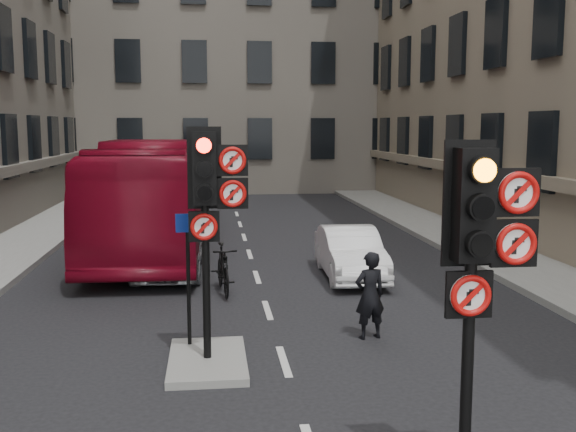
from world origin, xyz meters
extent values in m
cube|color=gray|center=(7.20, 12.00, 0.08)|extent=(3.00, 50.00, 0.16)
cube|color=gray|center=(-1.20, 5.00, 0.06)|extent=(1.20, 2.00, 0.12)
cube|color=slate|center=(0.00, 38.00, 10.00)|extent=(30.00, 14.00, 20.00)
cylinder|color=black|center=(1.40, 1.00, 1.20)|extent=(0.12, 0.12, 2.40)
cube|color=black|center=(1.40, 1.00, 2.95)|extent=(0.36, 0.28, 1.10)
cube|color=black|center=(1.40, 1.13, 2.95)|extent=(0.52, 0.03, 1.25)
cylinder|color=orange|center=(1.40, 0.76, 3.30)|extent=(0.22, 0.01, 0.22)
cylinder|color=black|center=(1.40, 0.76, 2.95)|extent=(0.22, 0.01, 0.22)
cylinder|color=black|center=(1.40, 0.76, 2.60)|extent=(0.22, 0.01, 0.22)
cube|color=black|center=(1.82, 0.98, 3.07)|extent=(0.47, 0.05, 0.47)
cylinder|color=white|center=(1.82, 0.94, 3.07)|extent=(0.41, 0.02, 0.41)
torus|color=#BF0C0A|center=(1.82, 0.93, 3.07)|extent=(0.41, 0.06, 0.41)
cube|color=#BF0C0A|center=(1.82, 0.92, 3.07)|extent=(0.25, 0.01, 0.25)
cube|color=black|center=(1.82, 0.98, 2.57)|extent=(0.47, 0.05, 0.47)
cylinder|color=white|center=(1.82, 0.94, 2.57)|extent=(0.41, 0.02, 0.41)
torus|color=#BF0C0A|center=(1.82, 0.93, 2.57)|extent=(0.41, 0.06, 0.41)
cube|color=#BF0C0A|center=(1.82, 0.92, 2.57)|extent=(0.25, 0.01, 0.25)
cube|color=black|center=(1.38, 0.98, 2.07)|extent=(0.47, 0.05, 0.47)
cylinder|color=white|center=(1.38, 0.94, 2.07)|extent=(0.41, 0.02, 0.41)
torus|color=#BF0C0A|center=(1.38, 0.93, 2.07)|extent=(0.41, 0.06, 0.41)
cube|color=#BF0C0A|center=(1.38, 0.92, 2.07)|extent=(0.25, 0.01, 0.25)
cylinder|color=black|center=(-1.20, 5.00, 1.32)|extent=(0.12, 0.12, 2.40)
cube|color=black|center=(-1.20, 5.00, 3.07)|extent=(0.36, 0.28, 1.10)
cube|color=black|center=(-1.20, 5.13, 3.07)|extent=(0.52, 0.03, 1.25)
cylinder|color=#FF1407|center=(-1.20, 4.75, 3.42)|extent=(0.22, 0.02, 0.22)
cylinder|color=black|center=(-1.20, 4.75, 3.07)|extent=(0.22, 0.02, 0.22)
cylinder|color=black|center=(-1.20, 4.75, 2.72)|extent=(0.22, 0.02, 0.22)
cube|color=black|center=(-0.78, 4.98, 3.19)|extent=(0.47, 0.05, 0.47)
cylinder|color=white|center=(-0.78, 4.94, 3.19)|extent=(0.41, 0.02, 0.41)
torus|color=#BF0C0A|center=(-0.78, 4.92, 3.19)|extent=(0.41, 0.06, 0.41)
cube|color=#BF0C0A|center=(-0.78, 4.92, 3.19)|extent=(0.25, 0.02, 0.25)
cube|color=black|center=(-0.78, 4.98, 2.69)|extent=(0.47, 0.05, 0.47)
cylinder|color=white|center=(-0.78, 4.94, 2.69)|extent=(0.41, 0.02, 0.41)
torus|color=#BF0C0A|center=(-0.78, 4.92, 2.69)|extent=(0.41, 0.06, 0.41)
cube|color=#BF0C0A|center=(-0.78, 4.92, 2.69)|extent=(0.25, 0.02, 0.25)
cube|color=black|center=(-1.22, 4.98, 2.19)|extent=(0.47, 0.05, 0.47)
cylinder|color=white|center=(-1.22, 4.94, 2.19)|extent=(0.41, 0.02, 0.41)
torus|color=#BF0C0A|center=(-1.22, 4.92, 2.19)|extent=(0.41, 0.06, 0.41)
cube|color=#BF0C0A|center=(-1.22, 4.92, 2.19)|extent=(0.25, 0.02, 0.25)
imported|color=#A9ACB1|center=(-2.15, 11.72, 0.71)|extent=(1.80, 4.22, 1.42)
imported|color=white|center=(2.28, 10.73, 0.61)|extent=(1.40, 3.76, 1.23)
imported|color=#E8449E|center=(-2.66, 15.63, 0.64)|extent=(1.84, 4.45, 1.29)
imported|color=maroon|center=(-2.73, 15.20, 1.65)|extent=(2.97, 11.87, 3.29)
imported|color=black|center=(-0.85, 9.53, 0.55)|extent=(0.69, 1.87, 1.10)
imported|color=black|center=(1.62, 6.00, 0.77)|extent=(0.63, 0.49, 1.55)
cylinder|color=black|center=(-1.49, 5.68, 1.19)|extent=(0.06, 0.06, 2.14)
cube|color=navy|center=(-1.49, 5.63, 2.15)|extent=(0.38, 0.08, 0.30)
camera|label=1|loc=(-1.13, -5.20, 3.71)|focal=42.00mm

